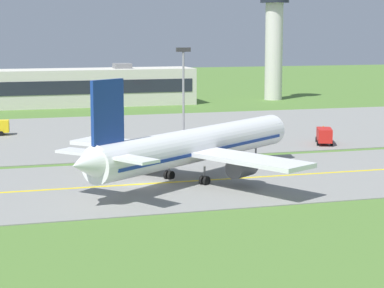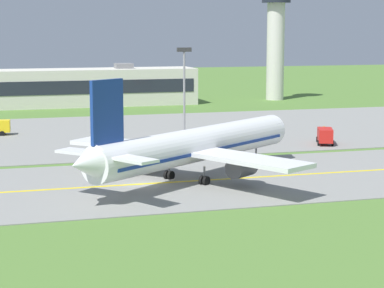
{
  "view_description": "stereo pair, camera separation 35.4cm",
  "coord_description": "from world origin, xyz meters",
  "px_view_note": "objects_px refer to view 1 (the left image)",
  "views": [
    {
      "loc": [
        -18.39,
        -81.2,
        17.67
      ],
      "look_at": [
        6.75,
        2.99,
        4.0
      ],
      "focal_mm": 69.23,
      "sensor_mm": 36.0,
      "label": 1
    },
    {
      "loc": [
        -18.05,
        -81.3,
        17.67
      ],
      "look_at": [
        6.75,
        2.99,
        4.0
      ],
      "focal_mm": 69.23,
      "sensor_mm": 36.0,
      "label": 2
    }
  ],
  "objects_px": {
    "airplane_lead": "(194,146)",
    "apron_light_mast": "(183,80)",
    "control_tower": "(274,30)",
    "service_truck_baggage": "(324,135)"
  },
  "relations": [
    {
      "from": "airplane_lead",
      "to": "control_tower",
      "type": "xyz_separation_m",
      "value": [
        48.37,
        91.17,
        13.28
      ]
    },
    {
      "from": "airplane_lead",
      "to": "apron_light_mast",
      "type": "distance_m",
      "value": 36.65
    },
    {
      "from": "service_truck_baggage",
      "to": "airplane_lead",
      "type": "bearing_deg",
      "value": -142.89
    },
    {
      "from": "control_tower",
      "to": "apron_light_mast",
      "type": "xyz_separation_m",
      "value": [
        -39.62,
        -55.97,
        -8.08
      ]
    },
    {
      "from": "airplane_lead",
      "to": "apron_light_mast",
      "type": "bearing_deg",
      "value": 76.05
    },
    {
      "from": "service_truck_baggage",
      "to": "apron_light_mast",
      "type": "bearing_deg",
      "value": 141.5
    },
    {
      "from": "control_tower",
      "to": "apron_light_mast",
      "type": "distance_m",
      "value": 69.05
    },
    {
      "from": "service_truck_baggage",
      "to": "apron_light_mast",
      "type": "relative_size",
      "value": 0.43
    },
    {
      "from": "control_tower",
      "to": "service_truck_baggage",
      "type": "bearing_deg",
      "value": -106.71
    },
    {
      "from": "service_truck_baggage",
      "to": "apron_light_mast",
      "type": "height_order",
      "value": "apron_light_mast"
    }
  ]
}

